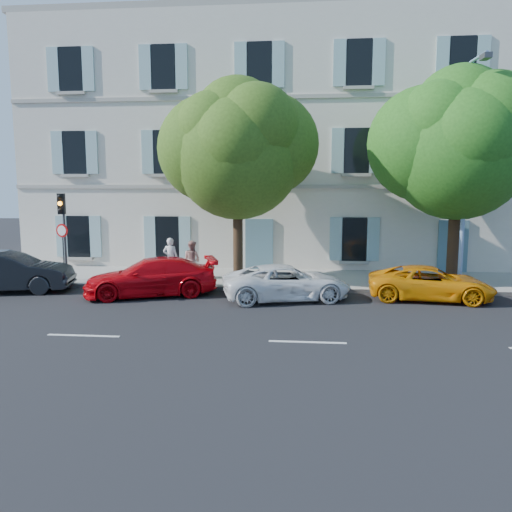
# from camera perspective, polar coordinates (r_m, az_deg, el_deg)

# --- Properties ---
(ground) EXTENTS (90.00, 90.00, 0.00)m
(ground) POSITION_cam_1_polar(r_m,az_deg,el_deg) (16.96, 5.81, -5.70)
(ground) COLOR black
(sidewalk) EXTENTS (36.00, 4.50, 0.15)m
(sidewalk) POSITION_cam_1_polar(r_m,az_deg,el_deg) (21.30, 5.75, -2.70)
(sidewalk) COLOR #A09E96
(sidewalk) RESTS_ON ground
(kerb) EXTENTS (36.00, 0.16, 0.16)m
(kerb) POSITION_cam_1_polar(r_m,az_deg,el_deg) (19.17, 5.77, -3.87)
(kerb) COLOR #9E998E
(kerb) RESTS_ON ground
(building) EXTENTS (28.00, 7.00, 12.00)m
(building) POSITION_cam_1_polar(r_m,az_deg,el_deg) (26.77, 5.87, 12.18)
(building) COLOR beige
(building) RESTS_ON ground
(car_dark_sedan) EXTENTS (4.93, 2.62, 1.54)m
(car_dark_sedan) POSITION_cam_1_polar(r_m,az_deg,el_deg) (21.14, -26.50, -1.66)
(car_dark_sedan) COLOR black
(car_dark_sedan) RESTS_ON ground
(car_red_coupe) EXTENTS (5.16, 3.37, 1.39)m
(car_red_coupe) POSITION_cam_1_polar(r_m,az_deg,el_deg) (18.74, -11.91, -2.36)
(car_red_coupe) COLOR #C4050D
(car_red_coupe) RESTS_ON ground
(car_white_coupe) EXTENTS (4.88, 3.12, 1.25)m
(car_white_coupe) POSITION_cam_1_polar(r_m,az_deg,el_deg) (17.70, 3.53, -3.03)
(car_white_coupe) COLOR white
(car_white_coupe) RESTS_ON ground
(car_yellow_supercar) EXTENTS (4.50, 2.45, 1.20)m
(car_yellow_supercar) POSITION_cam_1_polar(r_m,az_deg,el_deg) (18.73, 19.34, -2.94)
(car_yellow_supercar) COLOR orange
(car_yellow_supercar) RESTS_ON ground
(tree_left) EXTENTS (5.06, 5.06, 7.84)m
(tree_left) POSITION_cam_1_polar(r_m,az_deg,el_deg) (20.04, -2.13, 11.38)
(tree_left) COLOR #3A2819
(tree_left) RESTS_ON sidewalk
(tree_right) EXTENTS (5.22, 5.22, 8.05)m
(tree_right) POSITION_cam_1_polar(r_m,az_deg,el_deg) (20.77, 22.09, 11.02)
(tree_right) COLOR #3A2819
(tree_right) RESTS_ON sidewalk
(traffic_light) EXTENTS (0.31, 0.40, 3.57)m
(traffic_light) POSITION_cam_1_polar(r_m,az_deg,el_deg) (21.71, -21.23, 4.08)
(traffic_light) COLOR #383A3D
(traffic_light) RESTS_ON sidewalk
(road_sign) EXTENTS (0.54, 0.16, 2.36)m
(road_sign) POSITION_cam_1_polar(r_m,az_deg,el_deg) (21.54, -21.23, 1.70)
(road_sign) COLOR #383A3D
(road_sign) RESTS_ON sidewalk
(street_lamp) EXTENTS (0.28, 1.77, 8.33)m
(street_lamp) POSITION_cam_1_polar(r_m,az_deg,el_deg) (20.15, 23.01, 9.82)
(street_lamp) COLOR #7293BF
(street_lamp) RESTS_ON sidewalk
(pedestrian_a) EXTENTS (0.63, 0.42, 1.72)m
(pedestrian_a) POSITION_cam_1_polar(r_m,az_deg,el_deg) (21.33, -9.75, -0.22)
(pedestrian_a) COLOR silver
(pedestrian_a) RESTS_ON sidewalk
(pedestrian_b) EXTENTS (0.97, 0.91, 1.60)m
(pedestrian_b) POSITION_cam_1_polar(r_m,az_deg,el_deg) (21.15, -7.34, -0.40)
(pedestrian_b) COLOR tan
(pedestrian_b) RESTS_ON sidewalk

